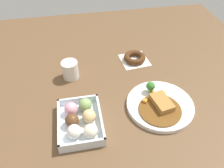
{
  "coord_description": "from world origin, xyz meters",
  "views": [
    {
      "loc": [
        0.64,
        -0.13,
        0.67
      ],
      "look_at": [
        -0.03,
        -0.0,
        0.03
      ],
      "focal_mm": 35.58,
      "sensor_mm": 36.0,
      "label": 1
    }
  ],
  "objects_px": {
    "chocolate_ring_donut": "(135,58)",
    "coffee_mug": "(70,70)",
    "curry_plate": "(160,104)",
    "donut_box": "(80,120)"
  },
  "relations": [
    {
      "from": "chocolate_ring_donut",
      "to": "coffee_mug",
      "type": "bearing_deg",
      "value": -77.58
    },
    {
      "from": "coffee_mug",
      "to": "chocolate_ring_donut",
      "type": "bearing_deg",
      "value": 102.42
    },
    {
      "from": "chocolate_ring_donut",
      "to": "curry_plate",
      "type": "bearing_deg",
      "value": 3.12
    },
    {
      "from": "donut_box",
      "to": "coffee_mug",
      "type": "bearing_deg",
      "value": -175.63
    },
    {
      "from": "chocolate_ring_donut",
      "to": "coffee_mug",
      "type": "xyz_separation_m",
      "value": [
        0.07,
        -0.32,
        0.03
      ]
    },
    {
      "from": "curry_plate",
      "to": "chocolate_ring_donut",
      "type": "xyz_separation_m",
      "value": [
        -0.32,
        -0.02,
        0.0
      ]
    },
    {
      "from": "curry_plate",
      "to": "chocolate_ring_donut",
      "type": "height_order",
      "value": "curry_plate"
    },
    {
      "from": "curry_plate",
      "to": "coffee_mug",
      "type": "relative_size",
      "value": 3.23
    },
    {
      "from": "chocolate_ring_donut",
      "to": "coffee_mug",
      "type": "relative_size",
      "value": 1.77
    },
    {
      "from": "curry_plate",
      "to": "coffee_mug",
      "type": "height_order",
      "value": "coffee_mug"
    }
  ]
}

